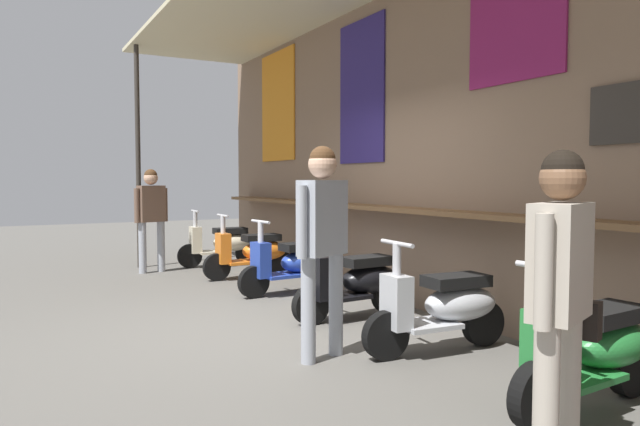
% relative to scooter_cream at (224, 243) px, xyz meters
% --- Properties ---
extents(ground_plane, '(31.38, 31.38, 0.00)m').
position_rel_scooter_cream_xyz_m(ground_plane, '(4.19, -1.08, -0.39)').
color(ground_plane, '#56544F').
extents(market_stall_facade, '(11.21, 2.46, 3.91)m').
position_rel_scooter_cream_xyz_m(market_stall_facade, '(4.19, 0.79, 1.77)').
color(market_stall_facade, '#7F6651').
rests_on(market_stall_facade, ground_plane).
extents(scooter_cream, '(0.48, 1.40, 0.97)m').
position_rel_scooter_cream_xyz_m(scooter_cream, '(0.00, 0.00, 0.00)').
color(scooter_cream, beige).
rests_on(scooter_cream, ground_plane).
extents(scooter_orange, '(0.46, 1.40, 0.97)m').
position_rel_scooter_cream_xyz_m(scooter_orange, '(1.37, 0.00, 0.00)').
color(scooter_orange, orange).
rests_on(scooter_orange, ground_plane).
extents(scooter_blue, '(0.49, 1.40, 0.97)m').
position_rel_scooter_cream_xyz_m(scooter_blue, '(2.72, -0.00, 0.00)').
color(scooter_blue, '#233D9E').
rests_on(scooter_blue, ground_plane).
extents(scooter_black, '(0.48, 1.40, 0.97)m').
position_rel_scooter_cream_xyz_m(scooter_black, '(4.24, -0.00, 0.00)').
color(scooter_black, black).
rests_on(scooter_black, ground_plane).
extents(scooter_silver, '(0.50, 1.40, 0.97)m').
position_rel_scooter_cream_xyz_m(scooter_silver, '(5.62, -0.00, 0.00)').
color(scooter_silver, '#B2B5BA').
rests_on(scooter_silver, ground_plane).
extents(scooter_green, '(0.49, 1.40, 0.97)m').
position_rel_scooter_cream_xyz_m(scooter_green, '(7.05, -0.00, 0.00)').
color(scooter_green, '#237533').
rests_on(scooter_green, ground_plane).
extents(shopper_with_handbag, '(0.44, 0.64, 1.61)m').
position_rel_scooter_cream_xyz_m(shopper_with_handbag, '(7.51, -0.92, 0.58)').
color(shopper_with_handbag, '#ADA393').
rests_on(shopper_with_handbag, ground_plane).
extents(shopper_browsing, '(0.35, 0.55, 1.74)m').
position_rel_scooter_cream_xyz_m(shopper_browsing, '(5.30, -1.02, 0.69)').
color(shopper_browsing, '#999EA8').
rests_on(shopper_browsing, ground_plane).
extents(shopper_passing, '(0.30, 0.55, 1.64)m').
position_rel_scooter_cream_xyz_m(shopper_passing, '(0.12, -1.23, 0.62)').
color(shopper_passing, '#999EA8').
rests_on(shopper_passing, ground_plane).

